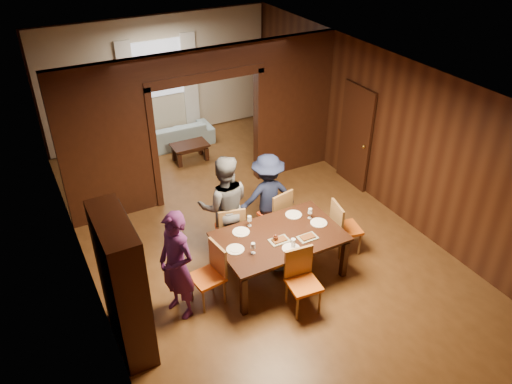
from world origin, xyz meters
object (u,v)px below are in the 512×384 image
person_navy (268,196)px  sofa (172,135)px  person_grey (224,206)px  coffee_table (190,152)px  chair_left (207,276)px  chair_near (304,283)px  hutch (123,285)px  chair_far_r (274,213)px  dining_table (279,255)px  chair_far_l (230,228)px  chair_right (347,227)px  person_purple (177,266)px

person_navy → sofa: bearing=-76.6°
person_grey → coffee_table: 3.43m
coffee_table → chair_left: size_ratio=0.82×
chair_near → hutch: hutch is taller
chair_far_r → dining_table: bearing=51.9°
person_grey → person_navy: person_grey is taller
coffee_table → chair_far_l: bearing=-100.2°
chair_left → chair_far_r: bearing=111.6°
chair_far_l → hutch: (-2.02, -1.10, 0.52)m
person_navy → chair_left: 1.97m
person_navy → chair_far_r: person_navy is taller
sofa → coffee_table: 0.89m
chair_far_r → hutch: (-2.90, -1.15, 0.52)m
person_grey → person_navy: bearing=-154.1°
chair_far_l → chair_near: same height
chair_right → chair_far_l: size_ratio=1.00×
chair_near → coffee_table: bearing=93.0°
person_grey → chair_right: person_grey is taller
chair_left → chair_far_r: 1.93m
person_purple → hutch: hutch is taller
sofa → chair_right: (1.22, -5.14, 0.21)m
chair_left → chair_far_r: size_ratio=1.00×
chair_right → chair_far_l: 1.94m
sofa → dining_table: size_ratio=0.99×
person_purple → sofa: size_ratio=0.90×
person_purple → chair_right: person_purple is taller
coffee_table → chair_left: chair_left is taller
person_purple → chair_far_l: bearing=103.3°
person_purple → person_grey: 1.54m
person_purple → chair_far_l: (1.23, 0.91, -0.37)m
coffee_table → chair_far_l: size_ratio=0.82×
dining_table → chair_left: bearing=-178.5°
person_purple → coffee_table: 4.70m
dining_table → chair_left: (-1.24, -0.03, 0.10)m
person_navy → chair_far_r: size_ratio=1.60×
dining_table → chair_far_l: 0.98m
chair_near → person_grey: bearing=109.1°
person_navy → coffee_table: 3.25m
person_grey → chair_far_l: size_ratio=1.85×
sofa → chair_far_l: chair_far_l is taller
chair_far_l → chair_far_r: 0.88m
chair_left → person_navy: bearing=115.9°
coffee_table → chair_far_r: bearing=-85.3°
chair_right → chair_far_l: (-1.73, 0.88, 0.00)m
sofa → dining_table: dining_table is taller
sofa → chair_far_r: chair_far_r is taller
person_purple → person_navy: 2.32m
person_grey → chair_near: (0.42, -1.77, -0.41)m
chair_right → chair_far_l: bearing=73.8°
person_grey → coffee_table: person_grey is taller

